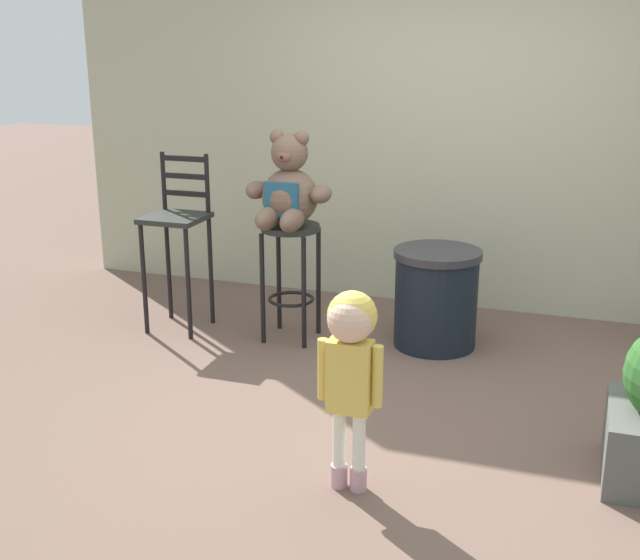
% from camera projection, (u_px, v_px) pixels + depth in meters
% --- Properties ---
extents(ground_plane, '(24.00, 24.00, 0.00)m').
position_uv_depth(ground_plane, '(379.00, 408.00, 4.45)').
color(ground_plane, brown).
extents(building_wall, '(6.08, 0.30, 3.62)m').
position_uv_depth(building_wall, '(458.00, 60.00, 5.79)').
color(building_wall, '#ACAD8F').
rests_on(building_wall, ground_plane).
extents(bar_stool_with_teddy, '(0.39, 0.39, 0.79)m').
position_uv_depth(bar_stool_with_teddy, '(291.00, 258.00, 5.33)').
color(bar_stool_with_teddy, '#242723').
rests_on(bar_stool_with_teddy, ground_plane).
extents(teddy_bear, '(0.58, 0.52, 0.62)m').
position_uv_depth(teddy_bear, '(288.00, 191.00, 5.17)').
color(teddy_bear, brown).
rests_on(teddy_bear, bar_stool_with_teddy).
extents(child_walking, '(0.30, 0.24, 0.94)m').
position_uv_depth(child_walking, '(351.00, 349.00, 3.48)').
color(child_walking, '#C4929F').
rests_on(child_walking, ground_plane).
extents(trash_bin, '(0.57, 0.57, 0.66)m').
position_uv_depth(trash_bin, '(436.00, 298.00, 5.27)').
color(trash_bin, black).
rests_on(trash_bin, ground_plane).
extents(bar_chair_empty, '(0.40, 0.40, 1.22)m').
position_uv_depth(bar_chair_empty, '(178.00, 229.00, 5.50)').
color(bar_chair_empty, '#242723').
rests_on(bar_chair_empty, ground_plane).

